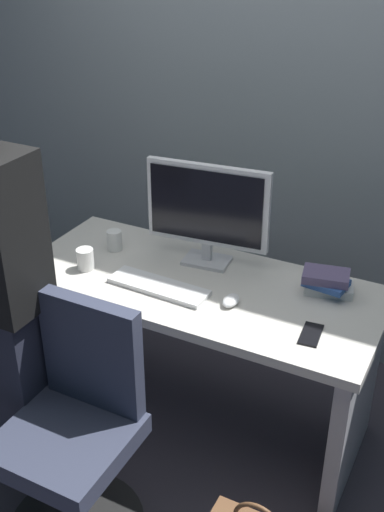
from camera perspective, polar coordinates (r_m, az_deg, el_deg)
The scene contains 11 objects.
ground_plane at distance 3.08m, azimuth 0.44°, elevation -14.23°, with size 9.00×9.00×0.00m, color #3D3842.
wall_back at distance 3.10m, azimuth 8.02°, elevation 17.31°, with size 6.40×0.10×3.00m, color gray.
desk at distance 2.75m, azimuth 0.48°, elevation -6.34°, with size 1.54×0.68×0.74m.
office_chair at distance 2.40m, azimuth -10.41°, elevation -15.89°, with size 0.52×0.52×0.94m.
monitor at distance 2.67m, azimuth 1.40°, elevation 4.25°, with size 0.54×0.16×0.46m.
keyboard at distance 2.59m, azimuth -3.04°, elevation -2.77°, with size 0.43×0.13×0.02m, color white.
mouse at distance 2.49m, azimuth 3.55°, elevation -4.04°, with size 0.06×0.10×0.03m, color white.
cup_near_keyboard at distance 2.75m, azimuth -9.65°, elevation -0.29°, with size 0.07×0.07×0.09m, color white.
cup_by_monitor at distance 2.89m, azimuth -7.05°, elevation 1.42°, with size 0.07×0.07×0.09m, color white.
book_stack at distance 2.60m, azimuth 12.15°, elevation -2.34°, with size 0.22×0.18×0.10m.
cell_phone at distance 2.36m, azimuth 10.73°, elevation -6.98°, with size 0.07×0.14×0.01m, color black.
Camera 1 is at (1.01, -2.02, 2.10)m, focal length 44.15 mm.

